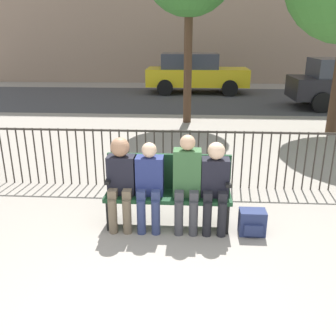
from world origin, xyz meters
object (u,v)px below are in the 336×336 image
parked_car_1 (195,73)px  seated_person_3 (215,182)px  park_bench (168,189)px  seated_person_2 (187,179)px  backpack (252,223)px  seated_person_1 (149,182)px  seated_person_0 (121,178)px

parked_car_1 → seated_person_3: bearing=-89.2°
park_bench → seated_person_2: (0.24, -0.13, 0.19)m
backpack → seated_person_2: bearing=172.8°
seated_person_1 → seated_person_3: bearing=0.1°
park_bench → seated_person_0: (-0.59, -0.13, 0.19)m
seated_person_2 → parked_car_1: 11.86m
park_bench → seated_person_0: bearing=-167.7°
seated_person_0 → backpack: (1.64, -0.10, -0.52)m
park_bench → seated_person_3: (0.58, -0.13, 0.16)m
seated_person_2 → backpack: size_ratio=3.80×
seated_person_3 → parked_car_1: size_ratio=0.27×
seated_person_1 → seated_person_0: bearing=179.4°
seated_person_0 → seated_person_1: (0.36, -0.00, -0.05)m
park_bench → seated_person_3: seated_person_3 is taller
parked_car_1 → backpack: bearing=-86.9°
seated_person_2 → seated_person_1: bearing=-179.2°
backpack → parked_car_1: 11.99m
seated_person_2 → seated_person_0: bearing=-179.8°
parked_car_1 → seated_person_2: bearing=-90.8°
seated_person_1 → backpack: (1.29, -0.10, -0.47)m
seated_person_0 → backpack: 1.73m
seated_person_0 → seated_person_2: 0.82m
seated_person_1 → seated_person_2: seated_person_2 is taller
park_bench → seated_person_1: size_ratio=1.41×
seated_person_0 → seated_person_3: (1.17, -0.00, -0.03)m
park_bench → seated_person_0: size_ratio=1.35×
backpack → parked_car_1: (-0.65, 11.96, 0.69)m
seated_person_3 → seated_person_2: bearing=179.2°
seated_person_1 → seated_person_3: seated_person_3 is taller
seated_person_0 → seated_person_1: size_ratio=1.05×
seated_person_2 → seated_person_3: (0.35, -0.00, -0.03)m
backpack → seated_person_3: bearing=168.2°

